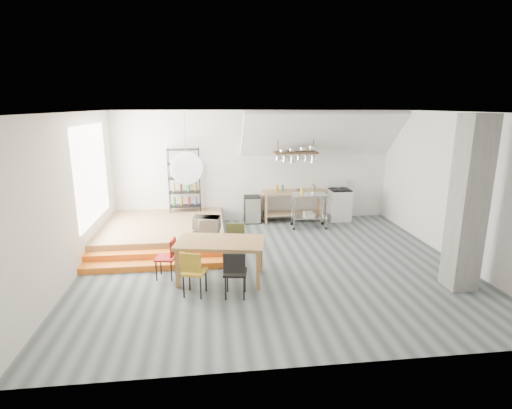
{
  "coord_description": "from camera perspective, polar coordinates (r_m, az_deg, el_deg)",
  "views": [
    {
      "loc": [
        -1.31,
        -7.95,
        3.33
      ],
      "look_at": [
        -0.27,
        0.8,
        1.13
      ],
      "focal_mm": 28.0,
      "sensor_mm": 36.0,
      "label": 1
    }
  ],
  "objects": [
    {
      "name": "microwave_shelf",
      "position": [
        9.13,
        -7.05,
        -3.85
      ],
      "size": [
        0.6,
        0.4,
        0.16
      ],
      "color": "#97754B",
      "rests_on": "platform"
    },
    {
      "name": "platform",
      "position": [
        10.5,
        -13.02,
        -3.71
      ],
      "size": [
        3.0,
        3.0,
        0.4
      ],
      "primitive_type": "cube",
      "color": "#97754B",
      "rests_on": "ground"
    },
    {
      "name": "chair_mustard",
      "position": [
        7.21,
        -8.98,
        -9.2
      ],
      "size": [
        0.49,
        0.49,
        0.86
      ],
      "rotation": [
        0.0,
        0.0,
        2.84
      ],
      "color": "#B58D1F",
      "rests_on": "ground"
    },
    {
      "name": "dining_table",
      "position": [
        7.75,
        -5.09,
        -5.8
      ],
      "size": [
        1.82,
        1.24,
        0.8
      ],
      "rotation": [
        0.0,
        0.0,
        -0.19
      ],
      "color": "olive",
      "rests_on": "ground"
    },
    {
      "name": "stove",
      "position": [
        12.08,
        11.79,
        0.07
      ],
      "size": [
        0.6,
        0.6,
        1.18
      ],
      "color": "white",
      "rests_on": "ground"
    },
    {
      "name": "wall_right",
      "position": [
        9.72,
        26.5,
        2.27
      ],
      "size": [
        0.04,
        7.0,
        3.2
      ],
      "primitive_type": "cube",
      "color": "silver",
      "rests_on": "ground"
    },
    {
      "name": "ceiling",
      "position": [
        8.06,
        2.64,
        13.07
      ],
      "size": [
        8.0,
        7.0,
        0.02
      ],
      "primitive_type": "cube",
      "color": "white",
      "rests_on": "wall_back"
    },
    {
      "name": "paper_lantern",
      "position": [
        7.5,
        -9.88,
        5.14
      ],
      "size": [
        0.6,
        0.6,
        0.6
      ],
      "primitive_type": "sphere",
      "color": "white",
      "rests_on": "ceiling"
    },
    {
      "name": "chair_black",
      "position": [
        7.08,
        -3.03,
        -9.38
      ],
      "size": [
        0.46,
        0.46,
        0.88
      ],
      "rotation": [
        0.0,
        0.0,
        2.99
      ],
      "color": "black",
      "rests_on": "ground"
    },
    {
      "name": "wall_back",
      "position": [
        11.65,
        -0.27,
        5.47
      ],
      "size": [
        8.0,
        0.04,
        3.2
      ],
      "primitive_type": "cube",
      "color": "silver",
      "rests_on": "ground"
    },
    {
      "name": "window_pane",
      "position": [
        9.93,
        -22.36,
        4.09
      ],
      "size": [
        0.02,
        2.5,
        2.2
      ],
      "primitive_type": "cube",
      "color": "white",
      "rests_on": "wall_left"
    },
    {
      "name": "chair_red",
      "position": [
        8.05,
        -12.39,
        -7.03
      ],
      "size": [
        0.43,
        0.43,
        0.81
      ],
      "rotation": [
        0.0,
        0.0,
        -1.75
      ],
      "color": "red",
      "rests_on": "ground"
    },
    {
      "name": "floor",
      "position": [
        8.72,
        2.4,
        -8.46
      ],
      "size": [
        8.0,
        8.0,
        0.0
      ],
      "primitive_type": "plane",
      "color": "#495154",
      "rests_on": "ground"
    },
    {
      "name": "microwave",
      "position": [
        9.08,
        -7.08,
        -2.76
      ],
      "size": [
        0.66,
        0.51,
        0.33
      ],
      "primitive_type": "imported",
      "rotation": [
        0.0,
        0.0,
        -0.2
      ],
      "color": "beige",
      "rests_on": "microwave_shelf"
    },
    {
      "name": "pot_rack",
      "position": [
        11.23,
        5.84,
        7.01
      ],
      "size": [
        1.2,
        0.5,
        1.43
      ],
      "color": "#3A2417",
      "rests_on": "ceiling"
    },
    {
      "name": "step_lower",
      "position": [
        8.72,
        -14.28,
        -8.43
      ],
      "size": [
        3.0,
        0.35,
        0.13
      ],
      "primitive_type": "cube",
      "color": "orange",
      "rests_on": "ground"
    },
    {
      "name": "concrete_column",
      "position": [
        8.12,
        28.05,
        0.02
      ],
      "size": [
        0.5,
        0.5,
        3.2
      ],
      "primitive_type": "cube",
      "color": "slate",
      "rests_on": "ground"
    },
    {
      "name": "wall_left",
      "position": [
        8.57,
        -24.94,
        1.03
      ],
      "size": [
        0.04,
        7.0,
        3.2
      ],
      "primitive_type": "cube",
      "color": "silver",
      "rests_on": "ground"
    },
    {
      "name": "mini_fridge",
      "position": [
        11.59,
        -0.55,
        -0.69
      ],
      "size": [
        0.46,
        0.46,
        0.78
      ],
      "primitive_type": "cube",
      "color": "black",
      "rests_on": "ground"
    },
    {
      "name": "kitchen_counter",
      "position": [
        11.67,
        5.3,
        0.56
      ],
      "size": [
        1.8,
        0.6,
        0.91
      ],
      "color": "#97754B",
      "rests_on": "ground"
    },
    {
      "name": "chair_olive",
      "position": [
        8.49,
        -2.93,
        -5.25
      ],
      "size": [
        0.43,
        0.43,
        0.89
      ],
      "rotation": [
        0.0,
        0.0,
        -0.06
      ],
      "color": "#4F5528",
      "rests_on": "ground"
    },
    {
      "name": "bowl",
      "position": [
        11.59,
        6.11,
        2.01
      ],
      "size": [
        0.21,
        0.21,
        0.05
      ],
      "primitive_type": "imported",
      "rotation": [
        0.0,
        0.0,
        0.02
      ],
      "color": "silver",
      "rests_on": "kitchen_counter"
    },
    {
      "name": "step_upper",
      "position": [
        9.02,
        -14.03,
        -7.2
      ],
      "size": [
        3.0,
        0.35,
        0.27
      ],
      "primitive_type": "cube",
      "color": "orange",
      "rests_on": "ground"
    },
    {
      "name": "wire_shelving",
      "position": [
        11.35,
        -10.2,
        3.62
      ],
      "size": [
        0.88,
        0.38,
        1.8
      ],
      "color": "black",
      "rests_on": "platform"
    },
    {
      "name": "slope_ceiling",
      "position": [
        11.31,
        9.31,
        9.88
      ],
      "size": [
        4.4,
        1.44,
        1.32
      ],
      "primitive_type": "cube",
      "rotation": [
        -0.73,
        0.0,
        0.0
      ],
      "color": "white",
      "rests_on": "wall_back"
    },
    {
      "name": "rolling_cart",
      "position": [
        11.13,
        7.6,
        -0.22
      ],
      "size": [
        1.0,
        0.61,
        0.95
      ],
      "rotation": [
        0.0,
        0.0,
        -0.07
      ],
      "color": "silver",
      "rests_on": "ground"
    }
  ]
}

